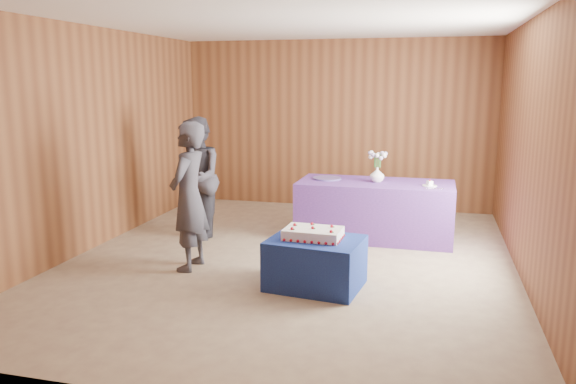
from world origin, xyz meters
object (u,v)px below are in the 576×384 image
(vase, at_px, (377,175))
(sheet_cake, at_px, (313,233))
(guest_right, at_px, (196,178))
(guest_left, at_px, (189,197))
(cake_table, at_px, (315,263))
(serving_table, at_px, (375,210))

(vase, bearing_deg, sheet_cake, -102.39)
(vase, distance_m, guest_right, 2.36)
(guest_right, bearing_deg, guest_left, -8.03)
(guest_left, bearing_deg, cake_table, 81.32)
(sheet_cake, distance_m, guest_right, 2.34)
(serving_table, xyz_separation_m, guest_right, (-2.28, -0.56, 0.42))
(guest_left, bearing_deg, sheet_cake, 81.68)
(cake_table, xyz_separation_m, sheet_cake, (-0.03, 0.01, 0.30))
(guest_right, bearing_deg, sheet_cake, 24.92)
(cake_table, relative_size, guest_left, 0.55)
(sheet_cake, bearing_deg, guest_left, 174.46)
(serving_table, distance_m, guest_left, 2.58)
(cake_table, height_order, serving_table, serving_table)
(sheet_cake, bearing_deg, serving_table, 80.61)
(guest_right, bearing_deg, serving_table, 75.73)
(sheet_cake, xyz_separation_m, guest_right, (-1.86, 1.40, 0.25))
(serving_table, xyz_separation_m, guest_left, (-1.84, -1.76, 0.44))
(serving_table, relative_size, guest_left, 1.23)
(serving_table, bearing_deg, guest_left, -135.86)
(cake_table, distance_m, sheet_cake, 0.30)
(serving_table, distance_m, vase, 0.47)
(vase, relative_size, guest_right, 0.12)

